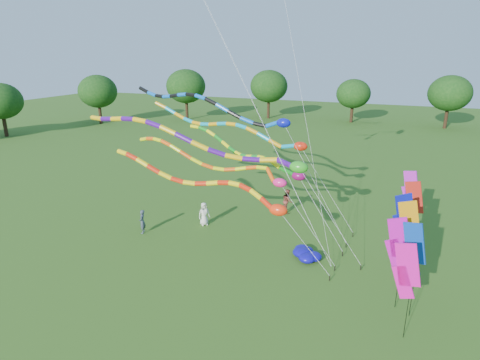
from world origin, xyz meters
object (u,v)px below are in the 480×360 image
at_px(person_a, 204,214).
at_px(person_b, 142,222).
at_px(tube_kite_orange, 224,165).
at_px(person_c, 287,201).
at_px(tube_kite_red, 217,187).
at_px(blue_nylon_heap, 307,255).

xyz_separation_m(person_a, person_b, (-3.12, -2.63, -0.01)).
bearing_deg(person_b, tube_kite_orange, 72.75).
height_order(person_b, person_c, person_c).
relative_size(tube_kite_red, person_b, 8.48).
bearing_deg(tube_kite_red, person_a, 136.22).
distance_m(tube_kite_red, tube_kite_orange, 1.49).
relative_size(person_b, person_c, 0.89).
distance_m(person_b, person_c, 10.34).
xyz_separation_m(tube_kite_orange, person_c, (2.19, 6.19, -4.12)).
distance_m(blue_nylon_heap, person_c, 6.89).
distance_m(tube_kite_red, person_a, 5.00).
bearing_deg(person_c, person_b, 107.85).
xyz_separation_m(blue_nylon_heap, person_a, (-7.53, 1.96, 0.59)).
bearing_deg(person_c, person_a, 108.79).
relative_size(blue_nylon_heap, person_c, 0.98).
bearing_deg(tube_kite_red, person_c, 80.36).
distance_m(blue_nylon_heap, person_a, 7.81).
distance_m(person_a, person_c, 6.26).
height_order(tube_kite_orange, person_a, tube_kite_orange).
height_order(blue_nylon_heap, person_b, person_b).
relative_size(tube_kite_orange, person_c, 7.17).
relative_size(blue_nylon_heap, person_b, 1.10).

